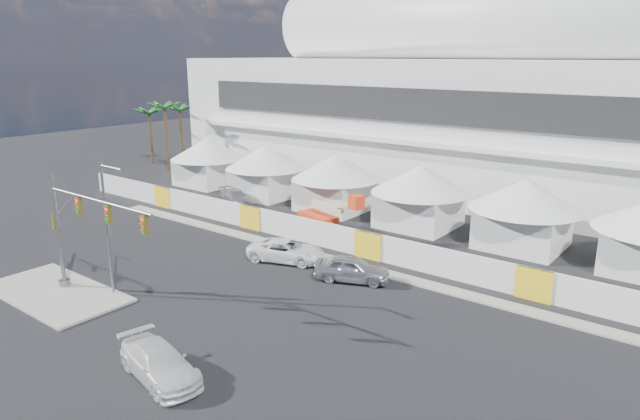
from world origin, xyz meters
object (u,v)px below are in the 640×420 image
Objects in this scene: streetlight_median at (108,220)px; pickup_near at (159,363)px; sedan_silver at (352,269)px; lot_car_c at (236,197)px; boom_lift at (325,217)px; pickup_curb at (286,251)px; traffic_mast at (76,231)px.

pickup_near is at bearing -22.76° from streetlight_median.
lot_car_c is (-20.72, 9.50, -0.15)m from sedan_silver.
boom_lift reaches higher than pickup_near.
pickup_near is 0.68× the size of boom_lift.
boom_lift is (1.80, 19.20, -3.85)m from streetlight_median.
boom_lift is (-2.60, 8.02, 0.25)m from pickup_curb.
pickup_near is at bearing 155.74° from sedan_silver.
sedan_silver is 5.93m from pickup_curb.
sedan_silver is at bearing 46.68° from streetlight_median.
pickup_curb is 0.72× the size of boom_lift.
traffic_mast is (-11.81, -12.25, 3.41)m from sedan_silver.
sedan_silver is at bearing 10.35° from pickup_near.
pickup_curb is 12.70m from streetlight_median.
boom_lift is (3.29, 20.50, -3.23)m from traffic_mast.
lot_car_c is 23.77m from traffic_mast.
sedan_silver is 15.58m from streetlight_median.
sedan_silver is 0.89× the size of pickup_curb.
pickup_near is 0.52× the size of traffic_mast.
lot_car_c is 0.58× the size of streetlight_median.
sedan_silver is at bearing -111.92° from pickup_curb.
sedan_silver reaches higher than pickup_curb.
traffic_mast reaches higher than pickup_near.
pickup_near is (5.58, -15.37, -0.01)m from pickup_curb.
streetlight_median is at bearing -132.84° from lot_car_c.
streetlight_median is (1.49, 1.30, 0.63)m from traffic_mast.
pickup_curb is 8.43m from boom_lift.
lot_car_c is (-14.79, 9.27, -0.08)m from pickup_curb.
traffic_mast is at bearing 87.52° from pickup_near.
traffic_mast is 21.01m from boom_lift.
streetlight_median is at bearing -79.27° from boom_lift.
sedan_silver is 0.48× the size of traffic_mast.
pickup_curb is (-5.93, 0.23, -0.07)m from sedan_silver.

